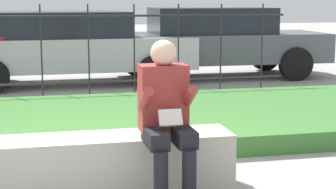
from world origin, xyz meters
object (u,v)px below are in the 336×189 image
stone_bench (55,170)px  person_seated_reader (166,113)px  car_parked_center (68,46)px  car_parked_right (216,40)px

stone_bench → person_seated_reader: 1.04m
person_seated_reader → car_parked_center: bearing=93.8°
car_parked_right → car_parked_center: (-3.00, -0.28, -0.03)m
stone_bench → car_parked_right: car_parked_right is taller
stone_bench → person_seated_reader: bearing=-17.2°
person_seated_reader → car_parked_center: (-0.43, 6.46, 0.02)m
stone_bench → car_parked_right: 7.34m
stone_bench → car_parked_right: size_ratio=0.68×
person_seated_reader → car_parked_right: size_ratio=0.29×
car_parked_right → car_parked_center: car_parked_right is taller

